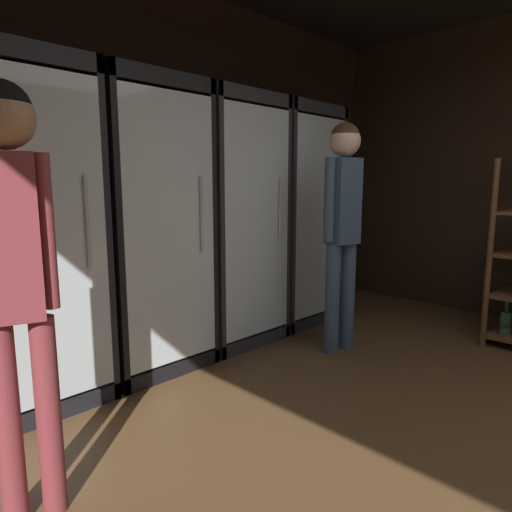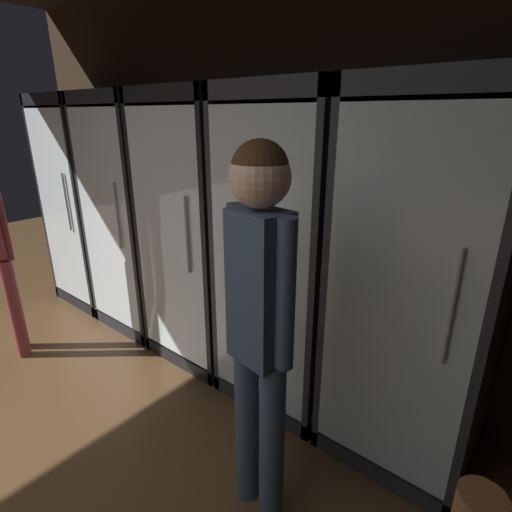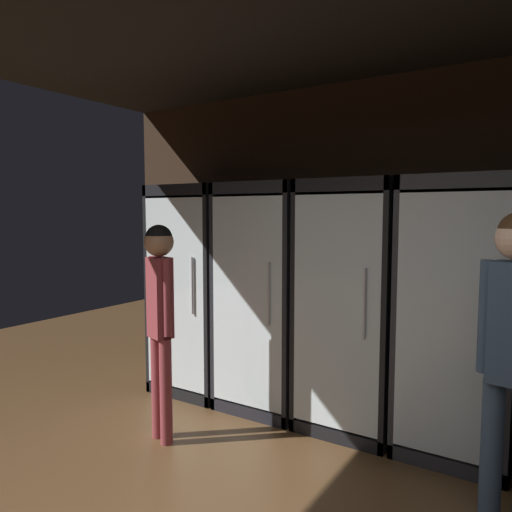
% 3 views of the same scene
% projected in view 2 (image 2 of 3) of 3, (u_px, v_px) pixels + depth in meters
% --- Properties ---
extents(wall_back, '(6.00, 0.06, 2.80)m').
position_uv_depth(wall_back, '(281.00, 175.00, 2.76)').
color(wall_back, black).
rests_on(wall_back, ground).
extents(cooler_far_left, '(0.75, 0.66, 1.97)m').
position_uv_depth(cooler_far_left, '(95.00, 205.00, 3.87)').
color(cooler_far_left, black).
rests_on(cooler_far_left, ground).
extents(cooler_left, '(0.75, 0.66, 1.97)m').
position_uv_depth(cooler_left, '(143.00, 217.00, 3.41)').
color(cooler_left, black).
rests_on(cooler_left, ground).
extents(cooler_center, '(0.75, 0.66, 1.97)m').
position_uv_depth(cooler_center, '(207.00, 234.00, 2.94)').
color(cooler_center, black).
rests_on(cooler_center, ground).
extents(cooler_right, '(0.75, 0.66, 1.97)m').
position_uv_depth(cooler_right, '(294.00, 256.00, 2.47)').
color(cooler_right, '#2B2B30').
rests_on(cooler_right, ground).
extents(cooler_far_right, '(0.75, 0.66, 1.97)m').
position_uv_depth(cooler_far_right, '(421.00, 291.00, 2.01)').
color(cooler_far_right, '#2B2B30').
rests_on(cooler_far_right, ground).
extents(shopper_near, '(0.35, 0.23, 1.72)m').
position_uv_depth(shopper_near, '(260.00, 307.00, 1.58)').
color(shopper_near, '#384C66').
rests_on(shopper_near, ground).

